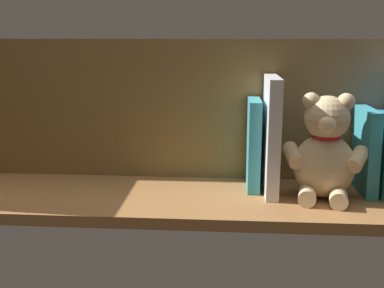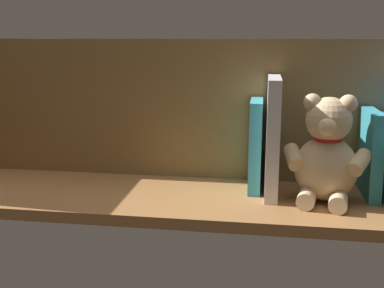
% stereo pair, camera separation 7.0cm
% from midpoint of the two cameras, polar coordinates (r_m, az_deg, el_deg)
% --- Properties ---
extents(ground_plane, '(1.13, 0.28, 0.02)m').
position_cam_midpoint_polar(ground_plane, '(0.96, -2.11, -6.60)').
color(ground_plane, '#9E6B3D').
extents(shelf_back_panel, '(1.13, 0.02, 0.31)m').
position_cam_midpoint_polar(shelf_back_panel, '(1.04, -1.46, 4.15)').
color(shelf_back_panel, brown).
rests_on(shelf_back_panel, ground_plane).
extents(book_2, '(0.03, 0.15, 0.16)m').
position_cam_midpoint_polar(book_2, '(1.00, 20.33, -1.20)').
color(book_2, teal).
rests_on(book_2, ground_plane).
extents(book_3, '(0.03, 0.13, 0.17)m').
position_cam_midpoint_polar(book_3, '(1.00, 18.37, -0.75)').
color(book_3, teal).
rests_on(book_3, ground_plane).
extents(teddy_bear, '(0.16, 0.15, 0.21)m').
position_cam_midpoint_polar(teddy_bear, '(0.94, 13.74, -1.01)').
color(teddy_bear, '#D1B284').
rests_on(teddy_bear, ground_plane).
extents(book_4, '(0.02, 0.15, 0.23)m').
position_cam_midpoint_polar(book_4, '(0.95, 7.47, 1.08)').
color(book_4, silver).
rests_on(book_4, ground_plane).
extents(book_5, '(0.02, 0.11, 0.19)m').
position_cam_midpoint_polar(book_5, '(0.98, 5.41, -0.02)').
color(book_5, teal).
rests_on(book_5, ground_plane).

